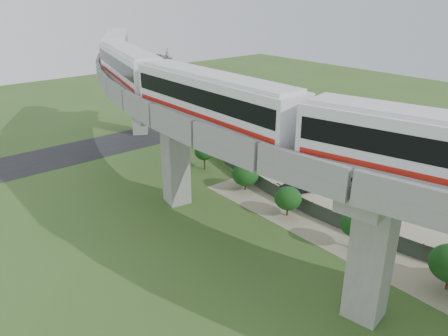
{
  "coord_description": "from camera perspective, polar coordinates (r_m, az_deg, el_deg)",
  "views": [
    {
      "loc": [
        -20.02,
        -21.72,
        19.16
      ],
      "look_at": [
        -1.87,
        0.0,
        7.5
      ],
      "focal_mm": 35.0,
      "sensor_mm": 36.0,
      "label": 1
    }
  ],
  "objects": [
    {
      "name": "ground",
      "position": [
        35.21,
        2.37,
        -10.6
      ],
      "size": [
        160.0,
        160.0,
        0.0
      ],
      "primitive_type": "plane",
      "color": "#3A5321",
      "rests_on": "ground"
    },
    {
      "name": "dirt_lot",
      "position": [
        43.74,
        17.99,
        -4.76
      ],
      "size": [
        18.0,
        26.0,
        0.04
      ],
      "primitive_type": "cube",
      "color": "gray",
      "rests_on": "ground"
    },
    {
      "name": "asphalt_road",
      "position": [
        58.67,
        -17.68,
        2.25
      ],
      "size": [
        60.0,
        8.0,
        0.03
      ],
      "primitive_type": "cube",
      "color": "#232326",
      "rests_on": "ground"
    },
    {
      "name": "viaduct",
      "position": [
        33.82,
        7.47,
        4.8
      ],
      "size": [
        19.58,
        73.98,
        11.4
      ],
      "color": "#99968E",
      "rests_on": "ground"
    },
    {
      "name": "metro_train",
      "position": [
        36.48,
        -4.34,
        11.49
      ],
      "size": [
        14.37,
        60.83,
        3.64
      ],
      "color": "silver",
      "rests_on": "ground"
    },
    {
      "name": "fence",
      "position": [
        41.2,
        12.54,
        -4.74
      ],
      "size": [
        3.87,
        38.73,
        1.5
      ],
      "color": "#2D382D",
      "rests_on": "ground"
    },
    {
      "name": "tree_0",
      "position": [
        55.78,
        -3.4,
        4.6
      ],
      "size": [
        1.98,
        1.98,
        3.01
      ],
      "color": "#382314",
      "rests_on": "ground"
    },
    {
      "name": "tree_1",
      "position": [
        49.23,
        -2.58,
        2.14
      ],
      "size": [
        2.23,
        2.23,
        3.11
      ],
      "color": "#382314",
      "rests_on": "ground"
    },
    {
      "name": "tree_2",
      "position": [
        44.25,
        2.82,
        -0.85
      ],
      "size": [
        2.74,
        2.74,
        2.88
      ],
      "color": "#382314",
      "rests_on": "ground"
    },
    {
      "name": "tree_3",
      "position": [
        39.62,
        8.36,
        -3.94
      ],
      "size": [
        2.46,
        2.46,
        2.8
      ],
      "color": "#382314",
      "rests_on": "ground"
    },
    {
      "name": "tree_4",
      "position": [
        35.7,
        16.79,
        -7.02
      ],
      "size": [
        2.37,
        2.37,
        3.22
      ],
      "color": "#382314",
      "rests_on": "ground"
    },
    {
      "name": "car_white",
      "position": [
        42.46,
        19.23,
        -4.8
      ],
      "size": [
        3.45,
        3.73,
        1.24
      ],
      "primitive_type": "imported",
      "rotation": [
        0.0,
        0.0,
        0.69
      ],
      "color": "white",
      "rests_on": "dirt_lot"
    },
    {
      "name": "car_red",
      "position": [
        48.26,
        19.36,
        -1.59
      ],
      "size": [
        3.3,
        3.04,
        1.1
      ],
      "primitive_type": "imported",
      "rotation": [
        0.0,
        0.0,
        -0.87
      ],
      "color": "#B42710",
      "rests_on": "dirt_lot"
    },
    {
      "name": "car_dark",
      "position": [
        44.66,
        9.49,
        -2.45
      ],
      "size": [
        4.36,
        2.5,
        1.19
      ],
      "primitive_type": "imported",
      "rotation": [
        0.0,
        0.0,
        1.36
      ],
      "color": "black",
      "rests_on": "dirt_lot"
    }
  ]
}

